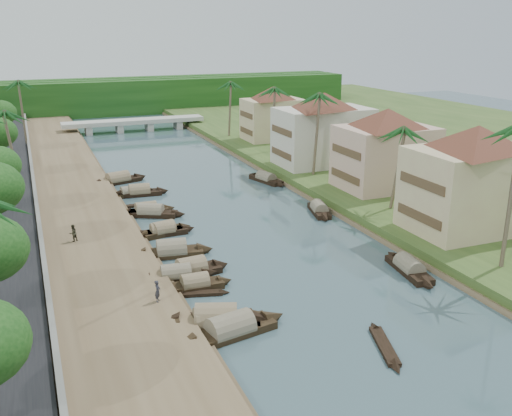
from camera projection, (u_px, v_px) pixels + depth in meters
name	position (u px, v px, depth m)	size (l,w,h in m)	color
ground	(284.00, 260.00, 51.60)	(220.00, 220.00, 0.00)	#3C535A
left_bank	(78.00, 213.00, 63.39)	(10.00, 180.00, 0.80)	brown
right_bank	(351.00, 181.00, 75.89)	(16.00, 180.00, 1.20)	#30491D
retaining_wall	(37.00, 209.00, 61.59)	(0.40, 180.00, 1.10)	slate
treeline	(112.00, 96.00, 138.63)	(120.00, 14.00, 8.00)	#133B10
bridge	(134.00, 123.00, 114.62)	(28.00, 4.00, 2.40)	#ABABA0
building_near	(473.00, 177.00, 54.71)	(14.85, 14.85, 10.20)	#CBBC88
building_mid	(386.00, 148.00, 69.27)	(14.11, 14.11, 9.70)	tan
building_far	(323.00, 128.00, 81.19)	(15.59, 15.59, 10.20)	beige
building_distant	(273.00, 113.00, 99.35)	(12.62, 12.62, 9.20)	#CBBC88
sampan_0	(230.00, 330.00, 38.93)	(9.30, 3.49, 2.37)	black
sampan_1	(216.00, 321.00, 40.14)	(8.84, 4.87, 2.54)	black
sampan_2	(214.00, 321.00, 40.16)	(8.42, 2.59, 2.19)	black
sampan_3	(176.00, 275.00, 47.49)	(7.35, 2.29, 1.98)	black
sampan_4	(195.00, 285.00, 45.81)	(6.42, 1.70, 1.87)	black
sampan_5	(192.00, 270.00, 48.54)	(7.12, 2.32, 2.24)	black
sampan_6	(172.00, 251.00, 52.52)	(8.14, 3.01, 2.36)	black
sampan_7	(163.00, 231.00, 57.69)	(6.97, 1.71, 1.89)	black
sampan_8	(164.00, 231.00, 57.84)	(6.59, 2.94, 2.02)	black
sampan_9	(151.00, 213.00, 63.48)	(7.83, 5.00, 2.05)	black
sampan_10	(146.00, 210.00, 64.31)	(6.88, 1.73, 1.94)	black
sampan_11	(140.00, 192.00, 71.30)	(7.58, 2.31, 2.16)	black
sampan_12	(131.00, 193.00, 71.09)	(7.37, 2.37, 1.79)	black
sampan_13	(118.00, 180.00, 76.88)	(8.75, 4.16, 2.33)	black
sampan_14	(409.00, 268.00, 48.89)	(2.63, 8.29, 2.01)	black
sampan_15	(319.00, 210.00, 64.45)	(3.08, 7.18, 1.93)	black
sampan_16	(266.00, 179.00, 77.47)	(3.50, 8.04, 1.97)	black
canoe_0	(384.00, 346.00, 37.55)	(2.80, 6.39, 0.85)	black
canoe_1	(202.00, 294.00, 44.91)	(4.58, 1.89, 0.73)	black
canoe_2	(124.00, 207.00, 66.39)	(5.20, 1.04, 0.75)	black
palm_1	(398.00, 131.00, 59.99)	(3.20, 3.20, 10.21)	brown
palm_2	(317.00, 97.00, 73.63)	(3.20, 3.20, 12.17)	brown
palm_3	(274.00, 90.00, 88.25)	(3.20, 3.20, 11.40)	brown
palm_6	(9.00, 113.00, 68.42)	(3.20, 3.20, 10.59)	brown
palm_7	(229.00, 84.00, 101.14)	(3.20, 3.20, 11.04)	brown
palm_8	(19.00, 83.00, 93.18)	(3.20, 3.20, 11.74)	brown
tree_6	(347.00, 126.00, 84.66)	(4.70, 4.70, 6.85)	#463828
person_near	(158.00, 291.00, 41.92)	(0.61, 0.40, 1.67)	#2A2932
person_far	(73.00, 233.00, 53.70)	(0.80, 0.63, 1.65)	#302F21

